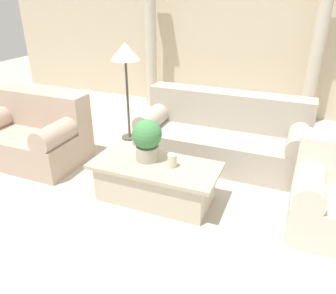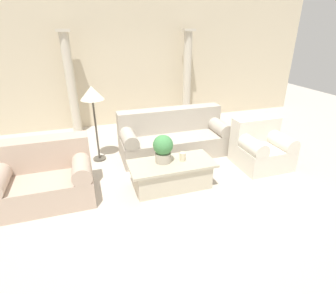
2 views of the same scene
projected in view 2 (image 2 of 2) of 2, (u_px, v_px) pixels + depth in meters
ground_plane at (167, 170)px, 4.85m from camera, size 16.00×16.00×0.00m
wall_back at (133, 62)px, 6.70m from camera, size 10.00×0.06×3.20m
sofa_long at (173, 137)px, 5.39m from camera, size 2.18×0.89×0.90m
loveseat at (45, 177)px, 3.92m from camera, size 1.38×0.89×0.90m
coffee_table at (172, 174)px, 4.27m from camera, size 1.37×0.64×0.44m
potted_plant at (163, 148)px, 4.11m from camera, size 0.32×0.32×0.46m
pillar_candle at (183, 157)px, 4.22m from camera, size 0.10×0.10×0.14m
floor_lamp at (92, 97)px, 4.72m from camera, size 0.43×0.43×1.46m
column_left at (71, 83)px, 6.09m from camera, size 0.30×0.30×2.38m
column_right at (187, 77)px, 6.90m from camera, size 0.30×0.30×2.38m
armchair at (260, 147)px, 4.92m from camera, size 0.91×0.85×0.86m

